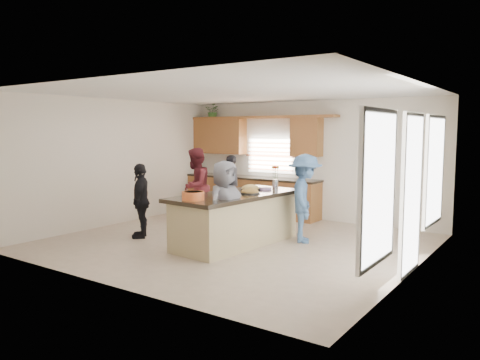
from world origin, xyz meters
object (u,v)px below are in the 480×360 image
Objects in this scene: woman_left_front at (141,201)px; woman_right_back at (305,198)px; salad_bowl at (193,195)px; woman_left_mid at (196,186)px; woman_right_front at (225,207)px; woman_left_back at (230,185)px; island at (236,220)px.

woman_right_back is (2.82, 1.49, 0.10)m from woman_left_front.
woman_right_back is (1.06, 1.97, -0.20)m from salad_bowl.
woman_right_front is (2.00, -1.59, -0.06)m from woman_left_mid.
woman_left_back is at bearing 36.18° from woman_right_back.
salad_bowl is 2.70m from woman_left_mid.
woman_left_front is at bearing 91.77° from woman_right_back.
island is 1.98m from woman_left_front.
woman_right_front is (2.05, 0.00, 0.06)m from woman_left_front.
woman_left_back reaches higher than island.
island is 0.70m from woman_right_front.
woman_right_back is (2.83, -1.50, 0.08)m from woman_left_back.
salad_bowl is at bearing 36.17° from woman_left_front.
woman_left_mid is at bearing 55.35° from woman_right_front.
woman_right_front is at bearing 35.21° from woman_left_mid.
woman_left_back is (-1.77, 3.47, -0.28)m from salad_bowl.
woman_right_back is 1.05× the size of woman_right_front.
woman_right_front is (0.29, 0.49, -0.23)m from salad_bowl.
salad_bowl is at bearing 30.51° from woman_left_back.
woman_left_mid is (0.07, -1.39, 0.11)m from woman_left_back.
island is 1.62× the size of woman_left_mid.
woman_right_back reaches higher than woman_left_front.
salad_bowl is at bearing 125.71° from woman_right_back.
woman_right_back reaches higher than woman_right_front.
woman_left_front is at bearing 3.68° from woman_left_back.
woman_right_front reaches higher than woman_left_front.
woman_left_front is (-0.06, -1.59, -0.13)m from woman_left_mid.
island is 1.23m from salad_bowl.
salad_bowl is 0.62m from woman_right_front.
woman_left_back is at bearing 132.94° from island.
woman_left_back is 1.02× the size of woman_left_front.
woman_left_back is 0.87× the size of woman_left_mid.
woman_left_mid is 2.77m from woman_right_back.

